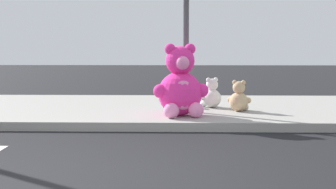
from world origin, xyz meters
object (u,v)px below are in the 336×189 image
object	(u,v)px
sign_pole	(186,21)
plush_teal	(174,97)
plush_tan	(239,99)
plush_white	(211,95)
plush_pink_large	(180,87)

from	to	relation	value
sign_pole	plush_teal	size ratio (longest dim) A/B	6.48
plush_tan	plush_white	world-z (taller)	plush_white
plush_pink_large	sign_pole	bearing A→B (deg)	80.20
plush_tan	sign_pole	bearing A→B (deg)	-176.68
sign_pole	plush_white	world-z (taller)	sign_pole
plush_white	plush_tan	bearing A→B (deg)	-47.84
sign_pole	plush_teal	distance (m)	1.71
plush_pink_large	plush_teal	xyz separation A→B (m)	(-0.13, 1.38, -0.31)
plush_tan	plush_white	bearing A→B (deg)	132.16
plush_teal	plush_white	bearing A→B (deg)	-14.62
plush_pink_large	plush_tan	size ratio (longest dim) A/B	2.16
plush_pink_large	plush_white	bearing A→B (deg)	62.26
plush_white	plush_teal	bearing A→B (deg)	165.38
plush_tan	plush_teal	size ratio (longest dim) A/B	1.20
plush_teal	plush_white	size ratio (longest dim) A/B	0.81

